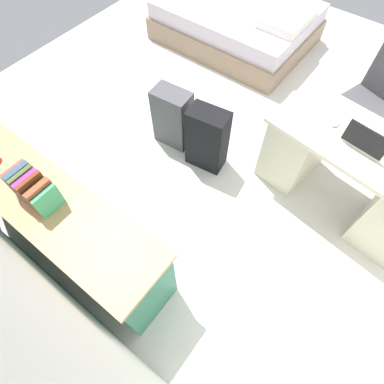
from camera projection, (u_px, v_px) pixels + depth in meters
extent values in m
plane|color=silver|center=(240.00, 127.00, 3.44)|extent=(5.78, 5.78, 0.00)
cube|color=beige|center=(367.00, 146.00, 2.33)|extent=(1.52, 0.85, 0.04)
cube|color=beige|center=(298.00, 144.00, 2.84)|extent=(0.48, 0.64, 0.72)
cylinder|color=black|center=(346.00, 139.00, 3.32)|extent=(0.52, 0.52, 0.04)
cylinder|color=black|center=(353.00, 126.00, 3.16)|extent=(0.06, 0.06, 0.42)
cube|color=#4C4C51|center=(365.00, 107.00, 2.95)|extent=(0.58, 0.58, 0.08)
cube|color=#2D7056|center=(68.00, 229.00, 2.39)|extent=(1.76, 0.44, 0.73)
cube|color=tan|center=(48.00, 204.00, 2.06)|extent=(1.80, 0.48, 0.04)
cube|color=#275F49|center=(130.00, 244.00, 2.50)|extent=(0.67, 0.01, 0.26)
cube|color=#275F49|center=(64.00, 193.00, 2.75)|extent=(0.67, 0.01, 0.26)
cube|color=gray|center=(235.00, 29.00, 4.16)|extent=(1.90, 1.40, 0.28)
cube|color=silver|center=(237.00, 11.00, 3.96)|extent=(1.84, 1.34, 0.20)
cube|color=white|center=(288.00, 17.00, 3.62)|extent=(0.48, 0.68, 0.10)
cube|color=black|center=(207.00, 139.00, 2.91)|extent=(0.39, 0.27, 0.66)
cube|color=#4C4C51|center=(173.00, 118.00, 3.08)|extent=(0.38, 0.25, 0.62)
cube|color=silver|center=(366.00, 141.00, 2.33)|extent=(0.34, 0.26, 0.02)
cube|color=black|center=(366.00, 140.00, 2.20)|extent=(0.31, 0.05, 0.19)
ellipsoid|color=white|center=(336.00, 123.00, 2.42)|extent=(0.07, 0.11, 0.03)
cube|color=#46AD76|center=(49.00, 202.00, 1.93)|extent=(0.03, 0.17, 0.20)
cube|color=#9F4F31|center=(44.00, 197.00, 1.93)|extent=(0.04, 0.17, 0.23)
cube|color=#2E811D|center=(41.00, 195.00, 1.96)|extent=(0.03, 0.17, 0.20)
cube|color=brown|center=(36.00, 190.00, 1.96)|extent=(0.03, 0.17, 0.24)
cube|color=#BF34AA|center=(32.00, 188.00, 1.98)|extent=(0.03, 0.17, 0.22)
cube|color=#526233|center=(28.00, 184.00, 1.98)|extent=(0.03, 0.17, 0.23)
cube|color=#385570|center=(24.00, 181.00, 2.00)|extent=(0.04, 0.17, 0.23)
cube|color=#A14B41|center=(20.00, 178.00, 2.02)|extent=(0.04, 0.17, 0.22)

